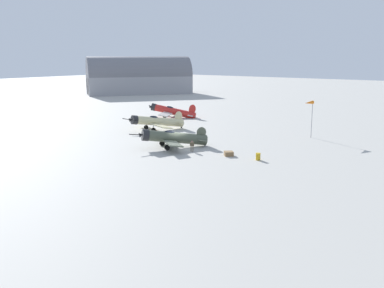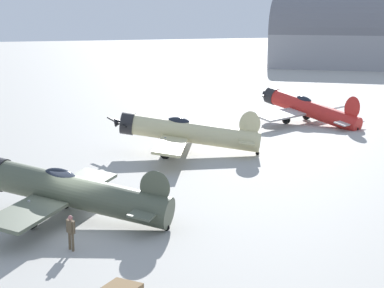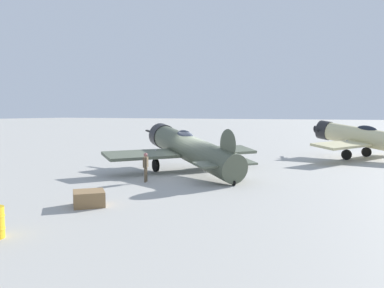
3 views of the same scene
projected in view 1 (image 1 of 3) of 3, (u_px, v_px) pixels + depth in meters
name	position (u px, v px, depth m)	size (l,w,h in m)	color
ground_plane	(176.00, 147.00, 66.03)	(400.00, 400.00, 0.00)	#A8A59E
airplane_foreground	(172.00, 138.00, 65.60)	(10.21, 9.23, 2.95)	#4C5442
airplane_mid_apron	(156.00, 121.00, 80.71)	(10.18, 12.11, 3.27)	beige
airplane_far_line	(172.00, 111.00, 97.28)	(11.69, 10.58, 3.37)	red
ground_crew_mechanic	(192.00, 145.00, 62.91)	(0.34, 0.58, 1.57)	brown
equipment_crate	(229.00, 154.00, 60.44)	(1.66, 1.66, 0.60)	olive
fuel_drum	(258.00, 157.00, 57.96)	(0.64, 0.64, 0.94)	gold
windsock_mast	(309.00, 104.00, 71.96)	(2.40, 0.95, 6.14)	gray
distant_hangar	(139.00, 79.00, 156.23)	(36.55, 32.05, 13.68)	#939399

